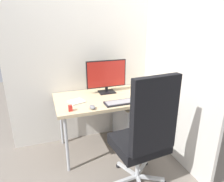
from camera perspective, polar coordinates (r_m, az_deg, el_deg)
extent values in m
plane|color=slate|center=(2.97, -0.57, -15.22)|extent=(8.00, 8.00, 0.00)
cube|color=silver|center=(2.86, -3.38, 13.52)|extent=(2.52, 0.04, 2.80)
cube|color=silver|center=(2.65, 15.89, 12.41)|extent=(0.04, 1.89, 2.80)
cube|color=#D1B78C|center=(2.63, -0.62, -1.94)|extent=(1.39, 0.75, 0.04)
cylinder|color=#B2B5BA|center=(2.43, -12.58, -14.41)|extent=(0.04, 0.04, 0.71)
cylinder|color=#B2B5BA|center=(2.80, 13.69, -9.65)|extent=(0.04, 0.04, 0.71)
cylinder|color=#B2B5BA|center=(2.94, -14.10, -8.17)|extent=(0.04, 0.04, 0.71)
cylinder|color=#B2B5BA|center=(3.26, 8.06, -4.99)|extent=(0.04, 0.04, 0.71)
cube|color=silver|center=(2.38, 3.69, -23.70)|extent=(0.30, 0.07, 0.03)
cube|color=silver|center=(2.43, 10.76, -22.81)|extent=(0.27, 0.18, 0.03)
sphere|color=black|center=(2.67, 9.50, -19.38)|extent=(0.05, 0.05, 0.05)
cube|color=silver|center=(2.54, 8.35, -20.56)|extent=(0.24, 0.22, 0.03)
sphere|color=black|center=(2.61, 1.69, -20.21)|extent=(0.05, 0.05, 0.05)
cube|color=silver|center=(2.51, 4.24, -21.03)|extent=(0.15, 0.28, 0.03)
cylinder|color=silver|center=(2.31, 7.20, -19.03)|extent=(0.04, 0.04, 0.35)
cube|color=black|center=(2.18, 7.46, -14.23)|extent=(0.55, 0.51, 0.11)
cube|color=black|center=(1.81, 11.89, -6.81)|extent=(0.47, 0.12, 0.71)
cube|color=#9EA0A5|center=(2.99, 6.21, -8.47)|extent=(0.47, 0.54, 0.59)
cube|color=#262628|center=(2.72, 8.81, -8.77)|extent=(0.24, 0.01, 0.02)
cube|color=black|center=(2.77, -1.48, -0.27)|extent=(0.22, 0.17, 0.01)
cube|color=black|center=(2.77, -1.55, 0.64)|extent=(0.04, 0.02, 0.07)
cube|color=black|center=(2.71, -1.61, 4.82)|extent=(0.54, 0.02, 0.37)
cube|color=#B2261E|center=(2.70, -1.51, 4.75)|extent=(0.52, 0.01, 0.34)
cube|color=black|center=(2.42, 2.97, -3.16)|extent=(0.44, 0.17, 0.02)
cube|color=gray|center=(2.42, 2.98, -2.92)|extent=(0.40, 0.14, 0.00)
ellipsoid|color=slate|center=(2.27, -5.53, -4.51)|extent=(0.08, 0.11, 0.04)
cylinder|color=slate|center=(2.86, 10.66, 1.01)|extent=(0.08, 0.08, 0.11)
cylinder|color=#B2B5BA|center=(2.84, 10.59, 1.96)|extent=(0.03, 0.01, 0.10)
cylinder|color=#B2B5BA|center=(2.85, 10.87, 1.99)|extent=(0.03, 0.01, 0.10)
torus|color=#333338|center=(2.86, 10.68, 1.20)|extent=(0.03, 0.04, 0.01)
cylinder|color=orange|center=(2.86, 10.66, 1.99)|extent=(0.02, 0.01, 0.13)
cylinder|color=red|center=(2.85, 11.05, 1.88)|extent=(0.02, 0.02, 0.13)
cube|color=silver|center=(2.47, -9.95, -2.96)|extent=(0.21, 0.20, 0.02)
cube|color=red|center=(2.25, -11.62, -4.72)|extent=(0.04, 0.04, 0.07)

